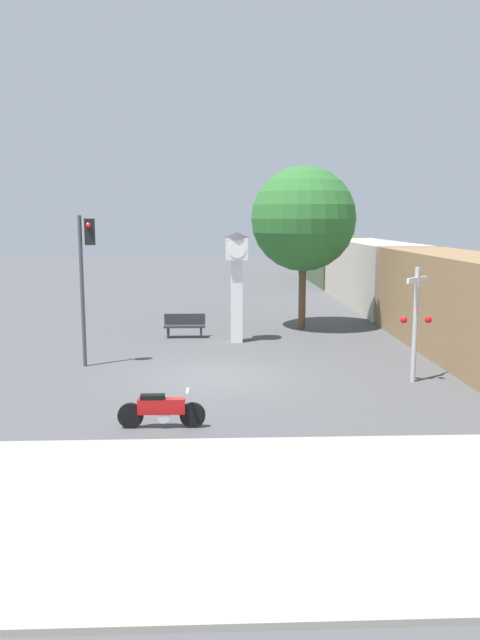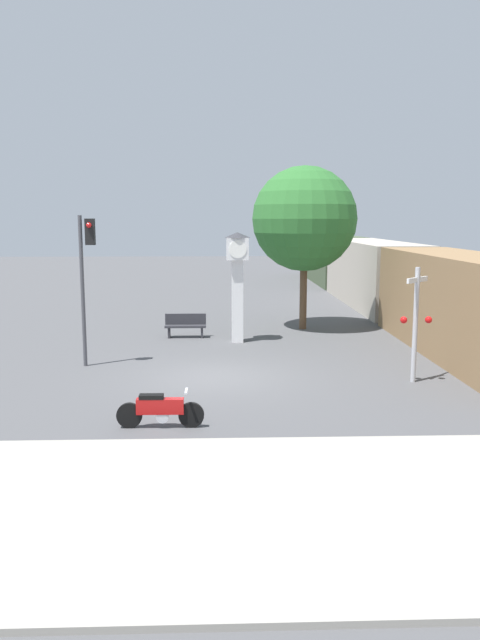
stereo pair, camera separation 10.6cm
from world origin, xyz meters
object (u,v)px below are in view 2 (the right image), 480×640
object	(u,v)px
clock_tower	(237,270)
street_tree	(304,219)
traffic_light	(86,264)
railroad_crossing_signal	(416,320)
bench	(186,325)
motorcycle	(160,410)
freight_train	(373,273)

from	to	relation	value
clock_tower	street_tree	world-z (taller)	street_tree
traffic_light	railroad_crossing_signal	bearing A→B (deg)	-13.55
traffic_light	bench	world-z (taller)	traffic_light
motorcycle	street_tree	bearing A→B (deg)	69.28
street_tree	clock_tower	bearing A→B (deg)	-136.23
freight_train	railroad_crossing_signal	world-z (taller)	freight_train
traffic_light	railroad_crossing_signal	world-z (taller)	traffic_light
traffic_light	railroad_crossing_signal	distance (m)	9.97
freight_train	clock_tower	bearing A→B (deg)	-126.95
railroad_crossing_signal	freight_train	bearing A→B (deg)	80.15
motorcycle	railroad_crossing_signal	bearing A→B (deg)	29.00
street_tree	railroad_crossing_signal	bearing A→B (deg)	-77.35
motorcycle	traffic_light	world-z (taller)	traffic_light
freight_train	railroad_crossing_signal	size ratio (longest dim) A/B	11.71
clock_tower	railroad_crossing_signal	distance (m)	7.79
railroad_crossing_signal	bench	xyz separation A→B (m)	(-6.82, 7.02, -1.30)
railroad_crossing_signal	bench	bearing A→B (deg)	134.16
motorcycle	bench	world-z (taller)	bench
traffic_light	street_tree	distance (m)	10.09
traffic_light	bench	distance (m)	6.10
motorcycle	clock_tower	bearing A→B (deg)	78.88
motorcycle	traffic_light	xyz separation A→B (m)	(-2.76, 6.01, 2.79)
freight_train	street_tree	distance (m)	9.28
clock_tower	traffic_light	size ratio (longest dim) A/B	0.87
freight_train	traffic_light	xyz separation A→B (m)	(-12.41, -13.88, 1.51)
bench	motorcycle	bearing A→B (deg)	-90.08
freight_train	bench	bearing A→B (deg)	-136.39
bench	freight_train	bearing A→B (deg)	43.61
traffic_light	railroad_crossing_signal	xyz separation A→B (m)	(9.60, -2.31, -1.41)
clock_tower	traffic_light	bearing A→B (deg)	-141.98
motorcycle	traffic_light	distance (m)	7.18
motorcycle	bench	bearing A→B (deg)	90.49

